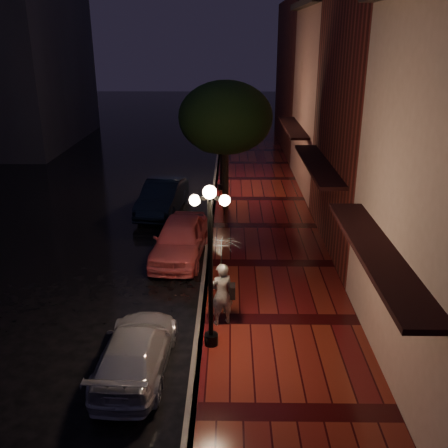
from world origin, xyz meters
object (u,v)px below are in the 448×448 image
(street_tree, at_px, (226,120))
(parking_meter, at_px, (212,226))
(pink_car, at_px, (180,238))
(woman_with_umbrella, at_px, (221,268))
(streetlamp_far, at_px, (221,143))
(navy_car, at_px, (163,197))
(silver_car, at_px, (136,350))
(streetlamp_near, at_px, (210,259))

(street_tree, distance_m, parking_meter, 5.43)
(pink_car, bearing_deg, woman_with_umbrella, -66.53)
(street_tree, distance_m, woman_with_umbrella, 10.26)
(pink_car, distance_m, parking_meter, 1.51)
(street_tree, bearing_deg, parking_meter, -96.18)
(streetlamp_far, xyz_separation_m, navy_car, (-2.64, -3.19, -1.85))
(silver_car, bearing_deg, navy_car, -83.63)
(parking_meter, bearing_deg, streetlamp_far, 100.20)
(navy_car, bearing_deg, streetlamp_far, 56.99)
(street_tree, relative_size, navy_car, 1.27)
(navy_car, height_order, silver_car, navy_car)
(streetlamp_near, xyz_separation_m, pink_car, (-1.35, 5.79, -1.85))
(street_tree, height_order, parking_meter, street_tree)
(pink_car, distance_m, woman_with_umbrella, 5.15)
(silver_car, height_order, woman_with_umbrella, woman_with_umbrella)
(pink_car, bearing_deg, streetlamp_near, -71.97)
(streetlamp_far, bearing_deg, navy_car, -129.64)
(street_tree, bearing_deg, pink_car, -107.16)
(streetlamp_far, bearing_deg, streetlamp_near, -90.00)
(parking_meter, bearing_deg, silver_car, -89.89)
(woman_with_umbrella, bearing_deg, silver_car, 21.29)
(streetlamp_far, bearing_deg, street_tree, -85.09)
(streetlamp_far, xyz_separation_m, woman_with_umbrella, (0.25, -12.98, -0.75))
(pink_car, xyz_separation_m, navy_car, (-1.29, 5.02, 0.01))
(streetlamp_near, relative_size, street_tree, 0.74)
(streetlamp_far, relative_size, woman_with_umbrella, 1.68)
(streetlamp_near, relative_size, parking_meter, 3.61)
(street_tree, bearing_deg, streetlamp_near, -91.35)
(streetlamp_far, relative_size, parking_meter, 3.61)
(navy_car, height_order, parking_meter, navy_car)
(street_tree, height_order, silver_car, street_tree)
(woman_with_umbrella, relative_size, parking_meter, 2.15)
(navy_car, bearing_deg, parking_meter, -52.31)
(street_tree, relative_size, pink_car, 1.32)
(parking_meter, bearing_deg, woman_with_umbrella, -73.70)
(pink_car, height_order, parking_meter, pink_car)
(streetlamp_near, bearing_deg, street_tree, 88.65)
(parking_meter, bearing_deg, streetlamp_near, -76.52)
(streetlamp_near, height_order, woman_with_umbrella, streetlamp_near)
(streetlamp_near, relative_size, silver_car, 1.09)
(streetlamp_far, height_order, navy_car, streetlamp_far)
(streetlamp_far, distance_m, silver_car, 15.17)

